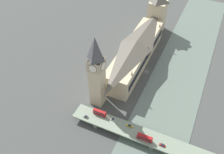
% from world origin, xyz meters
% --- Properties ---
extents(ground_plane, '(600.00, 600.00, 0.00)m').
position_xyz_m(ground_plane, '(0.00, 0.00, 0.00)').
color(ground_plane, '#424442').
extents(river_water, '(50.28, 360.00, 0.30)m').
position_xyz_m(river_water, '(-31.14, 0.00, 0.15)').
color(river_water, slate).
rests_on(river_water, ground_plane).
extents(parliament_hall, '(23.99, 107.41, 27.39)m').
position_xyz_m(parliament_hall, '(14.76, -8.00, 13.61)').
color(parliament_hall, '#C1B28E').
rests_on(parliament_hall, ground_plane).
extents(clock_tower, '(11.86, 11.86, 68.16)m').
position_xyz_m(clock_tower, '(25.57, 55.04, 35.75)').
color(clock_tower, '#C1B28E').
rests_on(clock_tower, ground_plane).
extents(victoria_tower, '(18.39, 18.39, 49.32)m').
position_xyz_m(victoria_tower, '(14.82, -74.90, 22.66)').
color(victoria_tower, '#C1B28E').
rests_on(victoria_tower, ground_plane).
extents(road_bridge, '(132.57, 13.90, 6.37)m').
position_xyz_m(road_bridge, '(-31.14, 75.33, 5.13)').
color(road_bridge, '#5D6A59').
rests_on(road_bridge, ground_plane).
extents(double_decker_bus_lead, '(11.75, 2.54, 4.79)m').
position_xyz_m(double_decker_bus_lead, '(-25.05, 78.64, 9.01)').
color(double_decker_bus_lead, red).
rests_on(double_decker_bus_lead, road_bridge).
extents(double_decker_bus_mid, '(11.02, 2.48, 4.79)m').
position_xyz_m(double_decker_bus_mid, '(15.53, 71.82, 8.99)').
color(double_decker_bus_mid, red).
rests_on(double_decker_bus_mid, road_bridge).
extents(car_northbound_lead, '(3.99, 1.75, 1.34)m').
position_xyz_m(car_northbound_lead, '(3.59, 72.19, 7.03)').
color(car_northbound_lead, silver).
rests_on(car_northbound_lead, road_bridge).
extents(car_northbound_mid, '(4.31, 1.78, 1.41)m').
position_xyz_m(car_northbound_mid, '(-38.42, 77.99, 7.06)').
color(car_northbound_mid, maroon).
rests_on(car_northbound_mid, road_bridge).
extents(car_northbound_tail, '(4.67, 1.88, 1.35)m').
position_xyz_m(car_northbound_tail, '(-10.51, 72.39, 7.05)').
color(car_northbound_tail, gold).
rests_on(car_northbound_tail, road_bridge).
extents(car_southbound_lead, '(3.87, 1.88, 1.44)m').
position_xyz_m(car_southbound_lead, '(24.37, 78.81, 7.07)').
color(car_southbound_lead, slate).
rests_on(car_southbound_lead, road_bridge).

